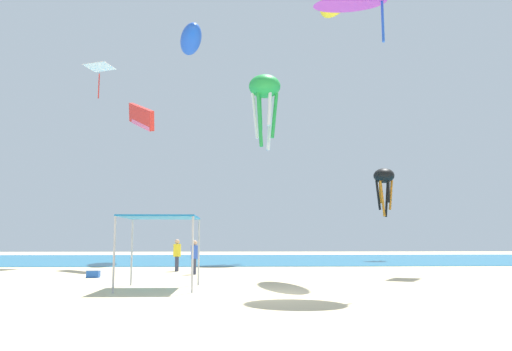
{
  "coord_description": "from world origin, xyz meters",
  "views": [
    {
      "loc": [
        -0.67,
        -16.4,
        1.74
      ],
      "look_at": [
        0.56,
        14.21,
        5.58
      ],
      "focal_mm": 35.68,
      "sensor_mm": 36.0,
      "label": 1
    }
  ],
  "objects_px": {
    "person_near_tent": "(177,252)",
    "kite_diamond_white": "(100,69)",
    "kite_octopus_black": "(384,178)",
    "person_central": "(195,254)",
    "kite_octopus_green": "(265,90)",
    "kite_inflatable_blue": "(191,39)",
    "canopy_tent": "(161,221)",
    "cooler_box": "(93,274)",
    "kite_parafoil_red": "(141,117)"
  },
  "relations": [
    {
      "from": "cooler_box",
      "to": "kite_octopus_green",
      "type": "bearing_deg",
      "value": 59.56
    },
    {
      "from": "person_central",
      "to": "kite_inflatable_blue",
      "type": "distance_m",
      "value": 25.4
    },
    {
      "from": "canopy_tent",
      "to": "cooler_box",
      "type": "height_order",
      "value": "canopy_tent"
    },
    {
      "from": "kite_octopus_black",
      "to": "kite_diamond_white",
      "type": "height_order",
      "value": "kite_diamond_white"
    },
    {
      "from": "kite_octopus_black",
      "to": "kite_octopus_green",
      "type": "height_order",
      "value": "kite_octopus_green"
    },
    {
      "from": "canopy_tent",
      "to": "kite_octopus_green",
      "type": "xyz_separation_m",
      "value": [
        4.91,
        20.17,
        10.91
      ]
    },
    {
      "from": "kite_diamond_white",
      "to": "kite_octopus_green",
      "type": "relative_size",
      "value": 0.41
    },
    {
      "from": "person_central",
      "to": "kite_diamond_white",
      "type": "relative_size",
      "value": 0.7
    },
    {
      "from": "kite_inflatable_blue",
      "to": "kite_diamond_white",
      "type": "xyz_separation_m",
      "value": [
        -5.86,
        -7.31,
        -5.28
      ]
    },
    {
      "from": "canopy_tent",
      "to": "kite_octopus_green",
      "type": "height_order",
      "value": "kite_octopus_green"
    },
    {
      "from": "cooler_box",
      "to": "person_central",
      "type": "bearing_deg",
      "value": 24.08
    },
    {
      "from": "kite_inflatable_blue",
      "to": "kite_diamond_white",
      "type": "height_order",
      "value": "kite_inflatable_blue"
    },
    {
      "from": "person_central",
      "to": "cooler_box",
      "type": "distance_m",
      "value": 4.92
    },
    {
      "from": "kite_inflatable_blue",
      "to": "person_near_tent",
      "type": "bearing_deg",
      "value": -6.89
    },
    {
      "from": "person_near_tent",
      "to": "kite_parafoil_red",
      "type": "relative_size",
      "value": 0.45
    },
    {
      "from": "kite_octopus_green",
      "to": "canopy_tent",
      "type": "bearing_deg",
      "value": 140.77
    },
    {
      "from": "kite_octopus_black",
      "to": "kite_parafoil_red",
      "type": "bearing_deg",
      "value": -86.13
    },
    {
      "from": "canopy_tent",
      "to": "kite_parafoil_red",
      "type": "relative_size",
      "value": 0.76
    },
    {
      "from": "kite_diamond_white",
      "to": "kite_octopus_black",
      "type": "bearing_deg",
      "value": 120.33
    },
    {
      "from": "person_near_tent",
      "to": "kite_octopus_black",
      "type": "bearing_deg",
      "value": -45.98
    },
    {
      "from": "cooler_box",
      "to": "kite_diamond_white",
      "type": "height_order",
      "value": "kite_diamond_white"
    },
    {
      "from": "cooler_box",
      "to": "kite_inflatable_blue",
      "type": "xyz_separation_m",
      "value": [
        2.42,
        19.49,
        19.1
      ]
    },
    {
      "from": "person_near_tent",
      "to": "kite_diamond_white",
      "type": "distance_m",
      "value": 16.52
    },
    {
      "from": "kite_octopus_black",
      "to": "kite_octopus_green",
      "type": "bearing_deg",
      "value": -96.16
    },
    {
      "from": "kite_inflatable_blue",
      "to": "kite_octopus_black",
      "type": "bearing_deg",
      "value": 74.78
    },
    {
      "from": "person_near_tent",
      "to": "cooler_box",
      "type": "xyz_separation_m",
      "value": [
        -3.27,
        -4.47,
        -0.84
      ]
    },
    {
      "from": "kite_octopus_black",
      "to": "kite_diamond_white",
      "type": "relative_size",
      "value": 1.68
    },
    {
      "from": "kite_inflatable_blue",
      "to": "kite_parafoil_red",
      "type": "relative_size",
      "value": 1.68
    },
    {
      "from": "kite_inflatable_blue",
      "to": "cooler_box",
      "type": "bearing_deg",
      "value": -17.2
    },
    {
      "from": "person_central",
      "to": "kite_inflatable_blue",
      "type": "height_order",
      "value": "kite_inflatable_blue"
    },
    {
      "from": "kite_diamond_white",
      "to": "kite_parafoil_red",
      "type": "xyz_separation_m",
      "value": [
        3.81,
        -3.86,
        -4.48
      ]
    },
    {
      "from": "canopy_tent",
      "to": "kite_octopus_black",
      "type": "bearing_deg",
      "value": 57.18
    },
    {
      "from": "person_near_tent",
      "to": "kite_inflatable_blue",
      "type": "relative_size",
      "value": 0.27
    },
    {
      "from": "kite_diamond_white",
      "to": "kite_octopus_green",
      "type": "distance_m",
      "value": 12.42
    },
    {
      "from": "kite_inflatable_blue",
      "to": "kite_diamond_white",
      "type": "relative_size",
      "value": 2.66
    },
    {
      "from": "kite_inflatable_blue",
      "to": "kite_octopus_green",
      "type": "bearing_deg",
      "value": 42.95
    },
    {
      "from": "cooler_box",
      "to": "kite_diamond_white",
      "type": "bearing_deg",
      "value": 105.79
    },
    {
      "from": "canopy_tent",
      "to": "person_central",
      "type": "height_order",
      "value": "canopy_tent"
    },
    {
      "from": "canopy_tent",
      "to": "kite_octopus_green",
      "type": "bearing_deg",
      "value": 76.33
    },
    {
      "from": "person_central",
      "to": "kite_parafoil_red",
      "type": "relative_size",
      "value": 0.44
    },
    {
      "from": "cooler_box",
      "to": "canopy_tent",
      "type": "bearing_deg",
      "value": -55.0
    },
    {
      "from": "kite_octopus_black",
      "to": "kite_octopus_green",
      "type": "xyz_separation_m",
      "value": [
        -10.19,
        -3.24,
        6.51
      ]
    },
    {
      "from": "person_central",
      "to": "kite_diamond_white",
      "type": "height_order",
      "value": "kite_diamond_white"
    },
    {
      "from": "cooler_box",
      "to": "kite_octopus_black",
      "type": "height_order",
      "value": "kite_octopus_black"
    },
    {
      "from": "person_near_tent",
      "to": "cooler_box",
      "type": "relative_size",
      "value": 3.04
    },
    {
      "from": "person_central",
      "to": "cooler_box",
      "type": "bearing_deg",
      "value": -66.87
    },
    {
      "from": "kite_parafoil_red",
      "to": "kite_octopus_black",
      "type": "bearing_deg",
      "value": 86.21
    },
    {
      "from": "person_central",
      "to": "kite_octopus_green",
      "type": "height_order",
      "value": "kite_octopus_green"
    },
    {
      "from": "person_central",
      "to": "kite_octopus_black",
      "type": "height_order",
      "value": "kite_octopus_black"
    },
    {
      "from": "person_central",
      "to": "cooler_box",
      "type": "relative_size",
      "value": 2.94
    }
  ]
}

